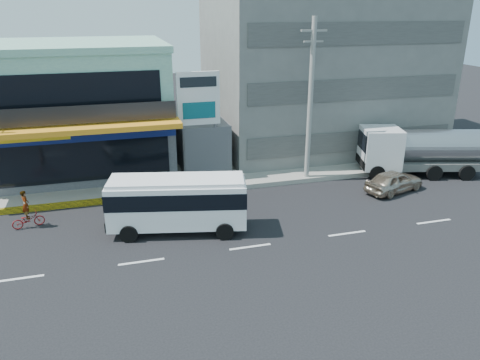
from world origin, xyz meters
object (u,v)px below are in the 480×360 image
object	(u,v)px
tanker_truck	(417,150)
utility_pole_near	(310,101)
billboard	(199,105)
motorcycle_rider	(27,215)
concrete_building	(320,55)
shop_building	(74,111)
sedan	(394,181)
satellite_dish	(202,119)
minibus	(177,200)

from	to	relation	value
tanker_truck	utility_pole_near	bearing A→B (deg)	173.76
billboard	motorcycle_rider	xyz separation A→B (m)	(-9.70, -4.16, -4.27)
concrete_building	motorcycle_rider	world-z (taller)	concrete_building
shop_building	sedan	size ratio (longest dim) A/B	3.19
satellite_dish	billboard	world-z (taller)	billboard
shop_building	billboard	bearing A→B (deg)	-32.32
satellite_dish	billboard	distance (m)	2.31
motorcycle_rider	satellite_dish	bearing A→B (deg)	30.30
billboard	sedan	distance (m)	12.63
concrete_building	satellite_dish	xyz separation A→B (m)	(-10.00, -4.00, -3.42)
concrete_building	sedan	xyz separation A→B (m)	(0.31, -10.73, -6.34)
shop_building	motorcycle_rider	xyz separation A→B (m)	(-2.20, -8.91, -3.34)
shop_building	minibus	distance (m)	12.68
sedan	tanker_truck	size ratio (longest dim) A/B	0.47
minibus	tanker_truck	xyz separation A→B (m)	(16.36, 4.04, 0.02)
sedan	motorcycle_rider	bearing A→B (deg)	70.83
concrete_building	motorcycle_rider	bearing A→B (deg)	-153.75
sedan	billboard	bearing A→B (deg)	48.47
shop_building	concrete_building	bearing A→B (deg)	3.35
minibus	sedan	bearing A→B (deg)	7.38
shop_building	satellite_dish	distance (m)	8.54
utility_pole_near	minibus	xyz separation A→B (m)	(-8.95, -4.85, -3.48)
utility_pole_near	minibus	distance (m)	10.76
concrete_building	billboard	world-z (taller)	concrete_building
shop_building	tanker_truck	bearing A→B (deg)	-18.96
satellite_dish	minibus	distance (m)	9.15
sedan	motorcycle_rider	distance (m)	20.53
sedan	motorcycle_rider	size ratio (longest dim) A/B	1.96
shop_building	utility_pole_near	size ratio (longest dim) A/B	1.24
billboard	utility_pole_near	distance (m)	6.75
concrete_building	minibus	world-z (taller)	concrete_building
satellite_dish	sedan	size ratio (longest dim) A/B	0.39
satellite_dish	billboard	size ratio (longest dim) A/B	0.22
utility_pole_near	satellite_dish	bearing A→B (deg)	149.04
shop_building	sedan	distance (m)	20.98
satellite_dish	utility_pole_near	world-z (taller)	utility_pole_near
concrete_building	billboard	distance (m)	12.17
shop_building	billboard	xyz separation A→B (m)	(7.50, -4.75, 0.93)
billboard	minibus	bearing A→B (deg)	-110.24
shop_building	sedan	xyz separation A→B (m)	(18.31, -9.68, -3.34)
utility_pole_near	tanker_truck	world-z (taller)	utility_pole_near
sedan	tanker_truck	world-z (taller)	tanker_truck
utility_pole_near	minibus	bearing A→B (deg)	-151.56
utility_pole_near	minibus	size ratio (longest dim) A/B	1.43
concrete_building	utility_pole_near	bearing A→B (deg)	-117.76
utility_pole_near	sedan	size ratio (longest dim) A/B	2.58
utility_pole_near	motorcycle_rider	size ratio (longest dim) A/B	5.04
billboard	motorcycle_rider	size ratio (longest dim) A/B	3.48
billboard	utility_pole_near	xyz separation A→B (m)	(6.50, -1.80, 0.22)
billboard	tanker_truck	world-z (taller)	billboard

